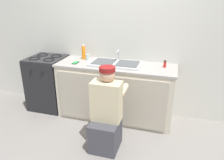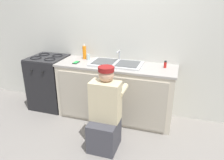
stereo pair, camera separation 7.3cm
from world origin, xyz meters
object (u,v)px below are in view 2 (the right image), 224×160
object	(u,v)px
soap_bottle_orange	(84,52)
sink_double_basin	(116,63)
spice_bottle_red	(165,64)
cell_phone	(76,62)
stove_range	(50,82)
water_glass	(88,57)
plumber_person	(105,116)

from	to	relation	value
soap_bottle_orange	sink_double_basin	bearing A→B (deg)	-13.84
spice_bottle_red	cell_phone	world-z (taller)	spice_bottle_red
soap_bottle_orange	cell_phone	bearing A→B (deg)	-98.02
stove_range	water_glass	bearing A→B (deg)	9.01
water_glass	cell_phone	size ratio (longest dim) A/B	0.71
soap_bottle_orange	water_glass	bearing A→B (deg)	-23.02
sink_double_basin	water_glass	distance (m)	0.53
stove_range	soap_bottle_orange	xyz separation A→B (m)	(0.64, 0.15, 0.55)
stove_range	spice_bottle_red	distance (m)	2.03
plumber_person	spice_bottle_red	world-z (taller)	plumber_person
soap_bottle_orange	water_glass	xyz separation A→B (m)	(0.08, -0.04, -0.06)
sink_double_basin	plumber_person	distance (m)	0.92
sink_double_basin	water_glass	size ratio (longest dim) A/B	8.00
water_glass	spice_bottle_red	bearing A→B (deg)	-1.57
spice_bottle_red	plumber_person	bearing A→B (deg)	-126.35
sink_double_basin	soap_bottle_orange	xyz separation A→B (m)	(-0.60, 0.15, 0.09)
sink_double_basin	plumber_person	xyz separation A→B (m)	(0.10, -0.79, -0.46)
stove_range	spice_bottle_red	xyz separation A→B (m)	(1.97, 0.08, 0.49)
soap_bottle_orange	cell_phone	size ratio (longest dim) A/B	1.79
sink_double_basin	spice_bottle_red	bearing A→B (deg)	6.03
water_glass	stove_range	bearing A→B (deg)	-170.99
sink_double_basin	water_glass	xyz separation A→B (m)	(-0.51, 0.11, 0.03)
spice_bottle_red	water_glass	bearing A→B (deg)	178.43
stove_range	water_glass	world-z (taller)	water_glass
water_glass	cell_phone	world-z (taller)	water_glass
stove_range	cell_phone	bearing A→B (deg)	-9.53
soap_bottle_orange	spice_bottle_red	xyz separation A→B (m)	(1.33, -0.07, -0.06)
stove_range	water_glass	distance (m)	0.88
sink_double_basin	spice_bottle_red	xyz separation A→B (m)	(0.74, 0.08, 0.03)
stove_range	water_glass	xyz separation A→B (m)	(0.72, 0.11, 0.49)
plumber_person	spice_bottle_red	xyz separation A→B (m)	(0.64, 0.87, 0.49)
stove_range	plumber_person	bearing A→B (deg)	-30.69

